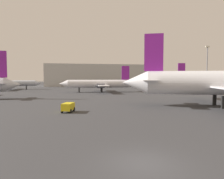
# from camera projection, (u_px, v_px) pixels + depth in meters

# --- Properties ---
(ground_plane) EXTENTS (600.00, 600.00, 0.00)m
(ground_plane) POSITION_uv_depth(u_px,v_px,m) (143.00, 163.00, 11.47)
(ground_plane) COLOR #38383A
(airplane_distant) EXTENTS (28.92, 25.34, 10.30)m
(airplane_distant) POSITION_uv_depth(u_px,v_px,m) (208.00, 82.00, 74.43)
(airplane_distant) COLOR white
(airplane_distant) RESTS_ON ground_plane
(airplane_far_left) EXTENTS (26.93, 21.41, 9.13)m
(airplane_far_left) POSITION_uv_depth(u_px,v_px,m) (99.00, 84.00, 70.41)
(airplane_far_left) COLOR white
(airplane_far_left) RESTS_ON ground_plane
(airplane_far_right) EXTENTS (25.00, 20.85, 8.11)m
(airplane_far_right) POSITION_uv_depth(u_px,v_px,m) (9.00, 83.00, 84.14)
(airplane_far_right) COLOR #B2BCCC
(airplane_far_right) RESTS_ON ground_plane
(baggage_cart) EXTENTS (1.96, 2.67, 1.30)m
(baggage_cart) POSITION_uv_depth(u_px,v_px,m) (68.00, 107.00, 28.70)
(baggage_cart) COLOR gold
(baggage_cart) RESTS_ON ground_plane
(light_mast_right) EXTENTS (2.40, 0.50, 22.76)m
(light_mast_right) POSITION_uv_depth(u_px,v_px,m) (207.00, 64.00, 112.83)
(light_mast_right) COLOR slate
(light_mast_right) RESTS_ON ground_plane
(terminal_building) EXTENTS (65.94, 26.24, 13.14)m
(terminal_building) POSITION_uv_depth(u_px,v_px,m) (100.00, 76.00, 131.35)
(terminal_building) COLOR #B7B7B2
(terminal_building) RESTS_ON ground_plane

